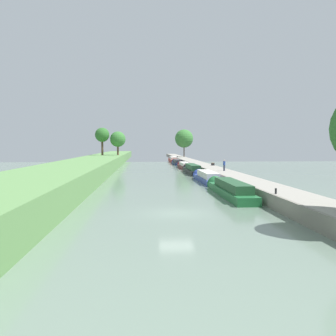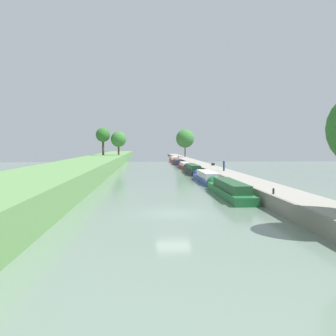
{
  "view_description": "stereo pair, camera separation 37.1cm",
  "coord_description": "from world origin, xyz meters",
  "px_view_note": "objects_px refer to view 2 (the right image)",
  "views": [
    {
      "loc": [
        -2.37,
        -25.79,
        5.0
      ],
      "look_at": [
        1.83,
        35.81,
        1.0
      ],
      "focal_mm": 38.01,
      "sensor_mm": 36.0,
      "label": 1
    },
    {
      "loc": [
        -2.0,
        -25.82,
        5.0
      ],
      "look_at": [
        1.83,
        35.81,
        1.0
      ],
      "focal_mm": 38.01,
      "sensor_mm": 36.0,
      "label": 2
    }
  ],
  "objects_px": {
    "mooring_bollard_far": "(178,157)",
    "person_walking": "(224,165)",
    "park_bench": "(213,164)",
    "narrowboat_maroon": "(184,166)",
    "narrowboat_black": "(192,169)",
    "narrowboat_green": "(227,189)",
    "mooring_bollard_near": "(273,191)",
    "narrowboat_red": "(174,160)",
    "narrowboat_navy": "(177,162)",
    "narrowboat_blue": "(206,177)"
  },
  "relations": [
    {
      "from": "narrowboat_green",
      "to": "mooring_bollard_near",
      "type": "bearing_deg",
      "value": -74.81
    },
    {
      "from": "narrowboat_green",
      "to": "narrowboat_black",
      "type": "distance_m",
      "value": 27.96
    },
    {
      "from": "narrowboat_red",
      "to": "mooring_bollard_far",
      "type": "xyz_separation_m",
      "value": [
        1.82,
        4.62,
        0.73
      ]
    },
    {
      "from": "narrowboat_green",
      "to": "narrowboat_red",
      "type": "relative_size",
      "value": 1.19
    },
    {
      "from": "narrowboat_red",
      "to": "person_walking",
      "type": "height_order",
      "value": "person_walking"
    },
    {
      "from": "narrowboat_navy",
      "to": "mooring_bollard_far",
      "type": "relative_size",
      "value": 28.46
    },
    {
      "from": "person_walking",
      "to": "mooring_bollard_near",
      "type": "distance_m",
      "value": 25.26
    },
    {
      "from": "narrowboat_red",
      "to": "mooring_bollard_far",
      "type": "distance_m",
      "value": 5.02
    },
    {
      "from": "narrowboat_navy",
      "to": "mooring_bollard_near",
      "type": "height_order",
      "value": "mooring_bollard_near"
    },
    {
      "from": "narrowboat_blue",
      "to": "narrowboat_navy",
      "type": "bearing_deg",
      "value": 90.07
    },
    {
      "from": "narrowboat_green",
      "to": "park_bench",
      "type": "distance_m",
      "value": 32.6
    },
    {
      "from": "mooring_bollard_near",
      "to": "park_bench",
      "type": "xyz_separation_m",
      "value": [
        2.7,
        39.58,
        0.12
      ]
    },
    {
      "from": "narrowboat_green",
      "to": "narrowboat_maroon",
      "type": "height_order",
      "value": "narrowboat_green"
    },
    {
      "from": "narrowboat_black",
      "to": "narrowboat_green",
      "type": "bearing_deg",
      "value": -90.13
    },
    {
      "from": "park_bench",
      "to": "narrowboat_maroon",
      "type": "bearing_deg",
      "value": 114.61
    },
    {
      "from": "narrowboat_navy",
      "to": "mooring_bollard_near",
      "type": "bearing_deg",
      "value": -88.26
    },
    {
      "from": "person_walking",
      "to": "mooring_bollard_far",
      "type": "relative_size",
      "value": 3.69
    },
    {
      "from": "narrowboat_blue",
      "to": "park_bench",
      "type": "relative_size",
      "value": 8.57
    },
    {
      "from": "narrowboat_red",
      "to": "narrowboat_green",
      "type": "bearing_deg",
      "value": -90.14
    },
    {
      "from": "narrowboat_blue",
      "to": "mooring_bollard_far",
      "type": "bearing_deg",
      "value": 88.23
    },
    {
      "from": "narrowboat_blue",
      "to": "narrowboat_red",
      "type": "height_order",
      "value": "narrowboat_red"
    },
    {
      "from": "narrowboat_black",
      "to": "narrowboat_maroon",
      "type": "xyz_separation_m",
      "value": [
        0.18,
        14.01,
        -0.14
      ]
    },
    {
      "from": "narrowboat_black",
      "to": "narrowboat_red",
      "type": "relative_size",
      "value": 1.18
    },
    {
      "from": "narrowboat_navy",
      "to": "park_bench",
      "type": "xyz_separation_m",
      "value": [
        4.65,
        -24.59,
        0.96
      ]
    },
    {
      "from": "narrowboat_maroon",
      "to": "mooring_bollard_near",
      "type": "relative_size",
      "value": 29.5
    },
    {
      "from": "mooring_bollard_far",
      "to": "person_walking",
      "type": "bearing_deg",
      "value": -88.39
    },
    {
      "from": "narrowboat_green",
      "to": "narrowboat_maroon",
      "type": "relative_size",
      "value": 1.04
    },
    {
      "from": "mooring_bollard_near",
      "to": "park_bench",
      "type": "distance_m",
      "value": 39.67
    },
    {
      "from": "person_walking",
      "to": "narrowboat_black",
      "type": "bearing_deg",
      "value": 109.28
    },
    {
      "from": "person_walking",
      "to": "mooring_bollard_far",
      "type": "height_order",
      "value": "person_walking"
    },
    {
      "from": "narrowboat_green",
      "to": "park_bench",
      "type": "height_order",
      "value": "park_bench"
    },
    {
      "from": "narrowboat_blue",
      "to": "mooring_bollard_near",
      "type": "relative_size",
      "value": 28.57
    },
    {
      "from": "narrowboat_red",
      "to": "mooring_bollard_near",
      "type": "relative_size",
      "value": 25.89
    },
    {
      "from": "narrowboat_blue",
      "to": "narrowboat_maroon",
      "type": "height_order",
      "value": "narrowboat_blue"
    },
    {
      "from": "narrowboat_black",
      "to": "narrowboat_navy",
      "type": "relative_size",
      "value": 1.08
    },
    {
      "from": "narrowboat_maroon",
      "to": "narrowboat_navy",
      "type": "distance_m",
      "value": 14.88
    },
    {
      "from": "narrowboat_blue",
      "to": "mooring_bollard_near",
      "type": "height_order",
      "value": "mooring_bollard_near"
    },
    {
      "from": "person_walking",
      "to": "park_bench",
      "type": "relative_size",
      "value": 1.11
    },
    {
      "from": "park_bench",
      "to": "narrowboat_blue",
      "type": "bearing_deg",
      "value": -103.82
    },
    {
      "from": "narrowboat_red",
      "to": "mooring_bollard_near",
      "type": "xyz_separation_m",
      "value": [
        1.82,
        -77.66,
        0.73
      ]
    },
    {
      "from": "narrowboat_black",
      "to": "mooring_bollard_far",
      "type": "distance_m",
      "value": 47.05
    },
    {
      "from": "narrowboat_maroon",
      "to": "mooring_bollard_near",
      "type": "xyz_separation_m",
      "value": [
        1.75,
        -49.29,
        0.83
      ]
    },
    {
      "from": "narrowboat_red",
      "to": "mooring_bollard_near",
      "type": "distance_m",
      "value": 77.69
    },
    {
      "from": "narrowboat_blue",
      "to": "mooring_bollard_far",
      "type": "height_order",
      "value": "mooring_bollard_far"
    },
    {
      "from": "mooring_bollard_near",
      "to": "mooring_bollard_far",
      "type": "relative_size",
      "value": 1.0
    },
    {
      "from": "narrowboat_black",
      "to": "narrowboat_maroon",
      "type": "height_order",
      "value": "narrowboat_black"
    },
    {
      "from": "narrowboat_black",
      "to": "mooring_bollard_near",
      "type": "height_order",
      "value": "narrowboat_black"
    },
    {
      "from": "narrowboat_blue",
      "to": "mooring_bollard_far",
      "type": "distance_m",
      "value": 61.42
    },
    {
      "from": "narrowboat_blue",
      "to": "park_bench",
      "type": "height_order",
      "value": "park_bench"
    },
    {
      "from": "narrowboat_green",
      "to": "mooring_bollard_near",
      "type": "relative_size",
      "value": 30.79
    }
  ]
}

